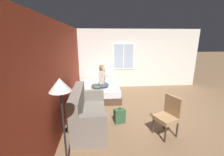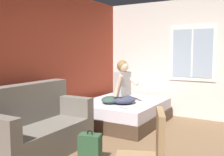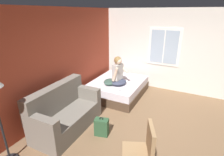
{
  "view_description": "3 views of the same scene",
  "coord_description": "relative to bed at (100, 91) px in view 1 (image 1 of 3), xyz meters",
  "views": [
    {
      "loc": [
        -4.23,
        1.52,
        2.31
      ],
      "look_at": [
        0.54,
        1.12,
        1.02
      ],
      "focal_mm": 24.0,
      "sensor_mm": 36.0,
      "label": 1
    },
    {
      "loc": [
        -3.37,
        -1.04,
        1.54
      ],
      "look_at": [
        0.71,
        1.36,
        1.05
      ],
      "focal_mm": 42.0,
      "sensor_mm": 36.0,
      "label": 2
    },
    {
      "loc": [
        -3.27,
        -0.66,
        2.59
      ],
      "look_at": [
        0.42,
        1.21,
        1.01
      ],
      "focal_mm": 28.0,
      "sensor_mm": 36.0,
      "label": 3
    }
  ],
  "objects": [
    {
      "name": "cell_phone",
      "position": [
        -0.65,
        -0.35,
        0.25
      ],
      "size": [
        0.1,
        0.16,
        0.01
      ],
      "primitive_type": "cube",
      "rotation": [
        0.0,
        0.0,
        6.05
      ],
      "color": "#B7B7BC",
      "rests_on": "bed"
    },
    {
      "name": "throw_pillow",
      "position": [
        -0.35,
        0.12,
        0.31
      ],
      "size": [
        0.57,
        0.5,
        0.14
      ],
      "primitive_type": "ellipsoid",
      "rotation": [
        0.0,
        0.0,
        0.34
      ],
      "color": "#385147",
      "rests_on": "bed"
    },
    {
      "name": "backpack",
      "position": [
        -2.0,
        -0.54,
        -0.04
      ],
      "size": [
        0.29,
        0.34,
        0.46
      ],
      "color": "#2D5133",
      "rests_on": "ground"
    },
    {
      "name": "wall_side_with_window",
      "position": [
        1.24,
        -1.54,
        1.12
      ],
      "size": [
        0.19,
        6.34,
        2.7
      ],
      "color": "silver",
      "rests_on": "ground"
    },
    {
      "name": "bed",
      "position": [
        0.0,
        0.0,
        0.0
      ],
      "size": [
        1.87,
        1.56,
        0.48
      ],
      "color": "#4C3828",
      "rests_on": "ground"
    },
    {
      "name": "floor_lamp",
      "position": [
        -3.4,
        0.61,
        1.19
      ],
      "size": [
        0.36,
        0.36,
        1.7
      ],
      "color": "black",
      "rests_on": "ground"
    },
    {
      "name": "couch",
      "position": [
        -2.16,
        0.34,
        0.16
      ],
      "size": [
        1.72,
        0.86,
        1.04
      ],
      "color": "slate",
      "rests_on": "ground"
    },
    {
      "name": "ground_plane",
      "position": [
        -1.5,
        -1.54,
        -0.24
      ],
      "size": [
        40.0,
        40.0,
        0.0
      ],
      "primitive_type": "plane",
      "color": "brown"
    },
    {
      "name": "person_seated",
      "position": [
        -0.25,
        -0.12,
        0.6
      ],
      "size": [
        0.59,
        0.52,
        0.88
      ],
      "color": "#383D51",
      "rests_on": "bed"
    },
    {
      "name": "wall_back_accent",
      "position": [
        -1.5,
        1.01,
        1.11
      ],
      "size": [
        10.31,
        0.16,
        2.7
      ],
      "primitive_type": "cube",
      "color": "#993823",
      "rests_on": "ground"
    },
    {
      "name": "side_chair",
      "position": [
        -2.62,
        -1.64,
        0.3
      ],
      "size": [
        0.6,
        0.6,
        0.98
      ],
      "color": "#382D23",
      "rests_on": "ground"
    }
  ]
}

